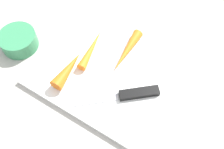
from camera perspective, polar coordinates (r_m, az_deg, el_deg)
name	(u,v)px	position (r m, az deg, el deg)	size (l,w,h in m)	color
ground_plane	(112,77)	(0.61, 0.00, -0.57)	(1.40, 1.40, 0.00)	#ADA8A0
cutting_board	(112,76)	(0.60, 0.00, -0.29)	(0.36, 0.26, 0.01)	white
knife	(133,94)	(0.57, 4.81, -4.38)	(0.17, 0.15, 0.01)	#B7B7BC
carrot_longest	(128,52)	(0.62, 3.69, 5.16)	(0.03, 0.03, 0.12)	orange
carrot_shortest	(68,69)	(0.59, -9.76, 1.25)	(0.03, 0.03, 0.10)	orange
carrot_medium	(92,48)	(0.63, -4.62, 5.88)	(0.02, 0.02, 0.12)	orange
small_bowl	(19,41)	(0.68, -20.26, 7.16)	(0.09, 0.09, 0.04)	#388C59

